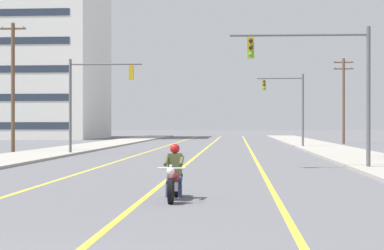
% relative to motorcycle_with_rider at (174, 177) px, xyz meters
% --- Properties ---
extents(lane_stripe_center, '(0.16, 100.00, 0.01)m').
position_rel_motorcycle_with_rider_xyz_m(lane_stripe_center, '(-0.82, 35.58, -0.58)').
color(lane_stripe_center, yellow).
rests_on(lane_stripe_center, ground).
extents(lane_stripe_left, '(0.16, 100.00, 0.01)m').
position_rel_motorcycle_with_rider_xyz_m(lane_stripe_left, '(-4.66, 35.58, -0.58)').
color(lane_stripe_left, yellow).
rests_on(lane_stripe_left, ground).
extents(lane_stripe_right, '(0.16, 100.00, 0.01)m').
position_rel_motorcycle_with_rider_xyz_m(lane_stripe_right, '(2.69, 35.58, -0.58)').
color(lane_stripe_right, yellow).
rests_on(lane_stripe_right, ground).
extents(sidewalk_kerb_right, '(4.40, 110.00, 0.14)m').
position_rel_motorcycle_with_rider_xyz_m(sidewalk_kerb_right, '(8.76, 30.58, -0.52)').
color(sidewalk_kerb_right, '#9E998E').
rests_on(sidewalk_kerb_right, ground).
extents(sidewalk_kerb_left, '(4.40, 110.00, 0.14)m').
position_rel_motorcycle_with_rider_xyz_m(sidewalk_kerb_left, '(-10.79, 30.58, -0.52)').
color(sidewalk_kerb_left, '#9E998E').
rests_on(sidewalk_kerb_left, ground).
extents(motorcycle_with_rider, '(0.70, 2.19, 1.46)m').
position_rel_motorcycle_with_rider_xyz_m(motorcycle_with_rider, '(0.00, 0.00, 0.00)').
color(motorcycle_with_rider, black).
rests_on(motorcycle_with_rider, ground).
extents(traffic_signal_near_right, '(6.07, 0.44, 6.20)m').
position_rel_motorcycle_with_rider_xyz_m(traffic_signal_near_right, '(5.54, 11.26, 3.58)').
color(traffic_signal_near_right, '#56565B').
rests_on(traffic_signal_near_right, ground).
extents(traffic_signal_near_left, '(4.79, 0.38, 6.20)m').
position_rel_motorcycle_with_rider_xyz_m(traffic_signal_near_left, '(-7.76, 23.77, 3.51)').
color(traffic_signal_near_left, '#56565B').
rests_on(traffic_signal_near_left, ground).
extents(traffic_signal_mid_right, '(3.91, 0.37, 6.20)m').
position_rel_motorcycle_with_rider_xyz_m(traffic_signal_mid_right, '(6.15, 37.06, 3.45)').
color(traffic_signal_mid_right, '#56565B').
rests_on(traffic_signal_mid_right, ground).
extents(utility_pole_left_near, '(1.82, 0.26, 9.00)m').
position_rel_motorcycle_with_rider_xyz_m(utility_pole_left_near, '(-13.84, 26.25, 4.09)').
color(utility_pole_left_near, brown).
rests_on(utility_pole_left_near, ground).
extents(utility_pole_right_far, '(1.96, 0.26, 8.56)m').
position_rel_motorcycle_with_rider_xyz_m(utility_pole_right_far, '(12.36, 47.38, 4.02)').
color(utility_pole_right_far, brown).
rests_on(utility_pole_right_far, ground).
extents(apartment_building_far_left_block, '(20.84, 18.07, 28.71)m').
position_rel_motorcycle_with_rider_xyz_m(apartment_building_far_left_block, '(-27.63, 69.11, 13.77)').
color(apartment_building_far_left_block, silver).
rests_on(apartment_building_far_left_block, ground).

